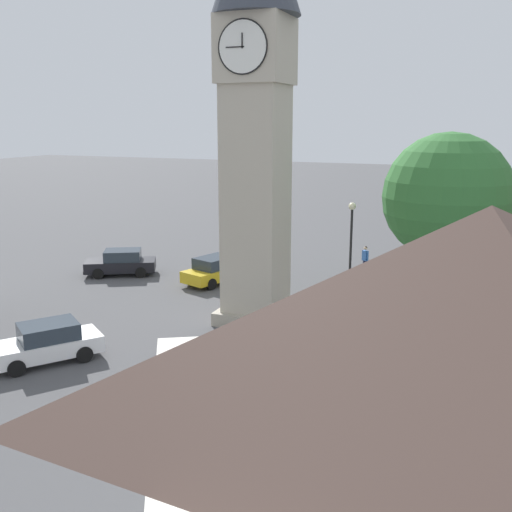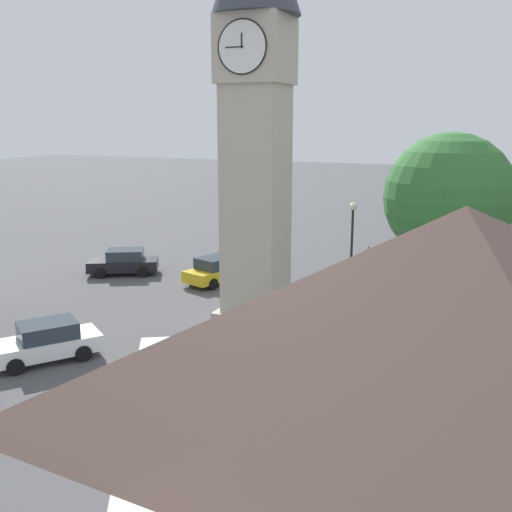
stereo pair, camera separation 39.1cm
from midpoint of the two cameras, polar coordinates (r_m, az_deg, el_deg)
name	(u,v)px [view 1 (the left image)]	position (r m, az deg, el deg)	size (l,w,h in m)	color
ground_plane	(256,320)	(27.40, -0.41, -6.25)	(200.00, 200.00, 0.00)	#4C4C4F
clock_tower	(256,71)	(25.92, -0.45, 17.55)	(3.77, 3.77, 19.01)	#A59C89
car_blue_kerb	(480,335)	(25.00, 20.54, -7.20)	(3.92, 4.26, 1.53)	white
car_silver_kerb	(121,263)	(35.93, -13.32, -0.62)	(4.43, 3.47, 1.53)	black
car_red_corner	(46,343)	(24.08, -20.20, -7.96)	(3.80, 4.33, 1.53)	white
car_white_side	(491,412)	(18.91, 21.37, -13.98)	(2.67, 4.42, 1.53)	#2D5BB7
car_black_far	(216,270)	(33.37, -4.24, -1.35)	(2.92, 4.45, 1.53)	gold
pedestrian	(365,257)	(35.80, 10.28, -0.12)	(0.46, 0.39, 1.69)	#2D3351
tree	(447,197)	(29.88, 17.78, 5.49)	(6.23, 6.23, 8.56)	brown
lamp_post	(351,238)	(28.85, 8.87, 1.74)	(0.36, 0.36, 5.21)	black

